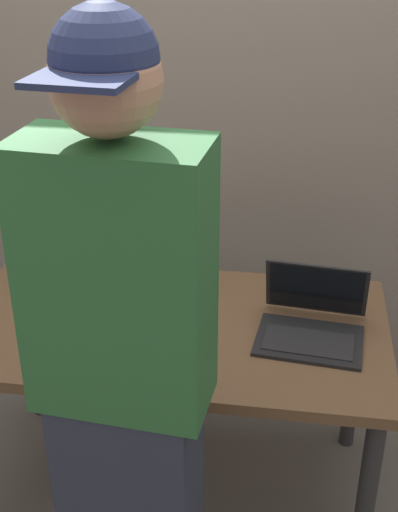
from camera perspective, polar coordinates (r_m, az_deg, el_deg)
ground_plane at (r=2.69m, az=-1.95°, el=-18.21°), size 8.00×8.00×0.00m
desk at (r=2.29m, az=-2.19°, el=-7.26°), size 1.38×0.75×0.70m
laptop at (r=2.19m, az=9.28°, el=-5.30°), size 0.35×0.33×0.21m
beer_bottle_green at (r=2.36m, az=-3.76°, el=-0.47°), size 0.06×0.06×0.30m
beer_bottle_dark at (r=2.42m, az=-2.39°, el=0.47°), size 0.07×0.07×0.33m
person_figure at (r=1.64m, az=-6.18°, el=-10.33°), size 0.42×0.31×1.76m
coffee_mug at (r=2.11m, az=-11.26°, el=-7.19°), size 0.12×0.09×0.08m
back_wall at (r=2.69m, az=0.48°, el=14.05°), size 6.00×0.10×2.60m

